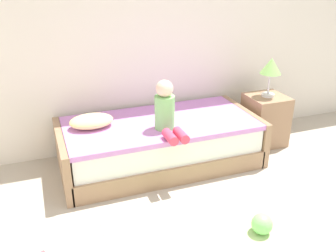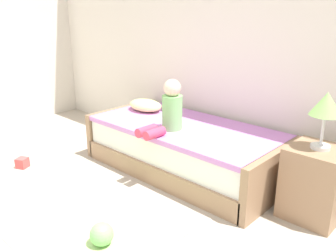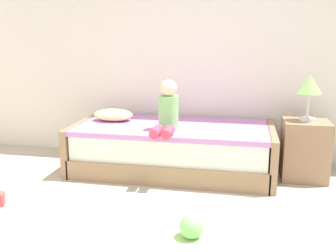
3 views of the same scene
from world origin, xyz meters
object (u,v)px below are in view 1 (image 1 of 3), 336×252
object	(u,v)px
table_lamp	(271,68)
child_figure	(166,111)
bed	(160,143)
pillow	(91,121)
toy_ball	(262,224)
nightstand	(265,120)

from	to	relation	value
table_lamp	child_figure	xyz separation A→B (m)	(-1.36, -0.28, -0.23)
bed	table_lamp	distance (m)	1.52
pillow	table_lamp	bearing A→B (deg)	-1.43
child_figure	toy_ball	size ratio (longest dim) A/B	2.94
pillow	bed	bearing A→B (deg)	-8.21
nightstand	child_figure	world-z (taller)	child_figure
bed	table_lamp	xyz separation A→B (m)	(1.35, 0.05, 0.69)
bed	pillow	size ratio (longest dim) A/B	4.80
pillow	toy_ball	distance (m)	1.89
nightstand	child_figure	xyz separation A→B (m)	(-1.36, -0.28, 0.40)
nightstand	pillow	distance (m)	2.06
child_figure	table_lamp	bearing A→B (deg)	11.54
nightstand	table_lamp	size ratio (longest dim) A/B	1.33
nightstand	pillow	size ratio (longest dim) A/B	1.36
bed	child_figure	distance (m)	0.51
toy_ball	bed	bearing A→B (deg)	106.13
bed	nightstand	bearing A→B (deg)	2.08
table_lamp	toy_ball	distance (m)	1.91
child_figure	pillow	size ratio (longest dim) A/B	1.16
table_lamp	bed	bearing A→B (deg)	-177.92
nightstand	toy_ball	xyz separation A→B (m)	(-0.95, -1.42, -0.21)
child_figure	nightstand	bearing A→B (deg)	11.54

